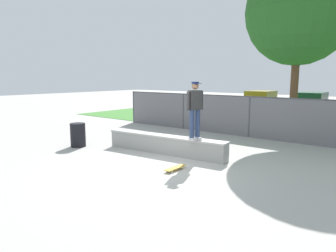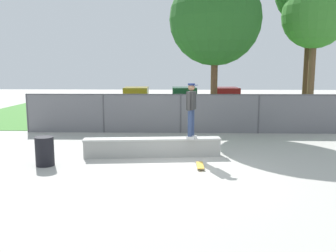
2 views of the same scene
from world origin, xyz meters
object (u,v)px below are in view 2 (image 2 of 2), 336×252
(tree_near_left, at_px, (215,20))
(car_red, at_px, (226,100))
(car_yellow, at_px, (136,99))
(trash_bin, at_px, (45,151))
(concrete_ledge, at_px, (152,147))
(tree_near_right, at_px, (315,17))
(skateboard, at_px, (200,165))
(car_green, at_px, (184,99))
(skateboarder, at_px, (191,108))

(tree_near_left, xyz_separation_m, car_red, (1.53, 7.33, -4.33))
(tree_near_left, bearing_deg, car_yellow, 121.74)
(trash_bin, bearing_deg, car_red, 62.45)
(tree_near_left, xyz_separation_m, trash_bin, (-5.77, -6.65, -4.72))
(concrete_ledge, relative_size, tree_near_right, 0.67)
(skateboard, height_order, trash_bin, trash_bin)
(concrete_ledge, height_order, car_red, car_red)
(skateboard, xyz_separation_m, car_green, (-0.28, 14.22, 0.77))
(car_green, height_order, car_red, same)
(trash_bin, bearing_deg, skateboarder, 14.71)
(concrete_ledge, distance_m, tree_near_right, 10.72)
(skateboarder, distance_m, car_green, 12.95)
(tree_near_right, xyz_separation_m, car_red, (-3.23, 6.70, -4.53))
(skateboard, bearing_deg, skateboarder, 100.45)
(skateboard, bearing_deg, car_yellow, 104.11)
(concrete_ledge, distance_m, car_green, 12.92)
(skateboard, bearing_deg, car_green, 91.11)
(car_green, xyz_separation_m, car_red, (2.82, -0.13, 0.00))
(trash_bin, bearing_deg, concrete_ledge, 21.42)
(car_red, bearing_deg, tree_near_left, -101.76)
(tree_near_left, bearing_deg, skateboard, -98.54)
(tree_near_right, bearing_deg, car_yellow, 144.05)
(tree_near_right, relative_size, trash_bin, 7.79)
(car_yellow, bearing_deg, trash_bin, -94.85)
(concrete_ledge, relative_size, car_red, 1.09)
(car_yellow, xyz_separation_m, car_green, (3.28, 0.07, 0.00))
(concrete_ledge, bearing_deg, skateboarder, -3.44)
(skateboarder, height_order, car_green, skateboarder)
(skateboarder, bearing_deg, tree_near_left, 77.06)
(skateboarder, xyz_separation_m, skateboard, (0.24, -1.30, -1.59))
(car_green, bearing_deg, tree_near_left, -80.17)
(tree_near_right, xyz_separation_m, trash_bin, (-10.52, -7.27, -4.92))
(skateboard, relative_size, car_yellow, 0.19)
(concrete_ledge, height_order, skateboarder, skateboarder)
(skateboarder, relative_size, car_red, 0.43)
(skateboard, distance_m, car_green, 14.24)
(skateboard, height_order, car_red, car_red)
(skateboard, xyz_separation_m, tree_near_right, (5.77, 7.39, 5.29))
(tree_near_right, distance_m, car_yellow, 12.38)
(skateboarder, relative_size, car_yellow, 0.43)
(car_yellow, relative_size, car_green, 1.00)
(tree_near_left, height_order, tree_near_right, tree_near_left)
(car_green, relative_size, trash_bin, 4.76)
(car_yellow, xyz_separation_m, trash_bin, (-1.19, -14.04, -0.39))
(car_green, bearing_deg, car_red, -2.70)
(car_yellow, distance_m, car_green, 3.28)
(skateboarder, relative_size, skateboard, 2.30)
(car_green, height_order, trash_bin, car_green)
(car_yellow, distance_m, trash_bin, 14.10)
(skateboard, bearing_deg, tree_near_right, 52.00)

